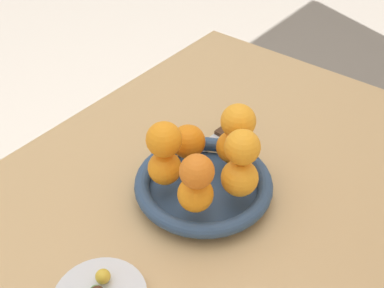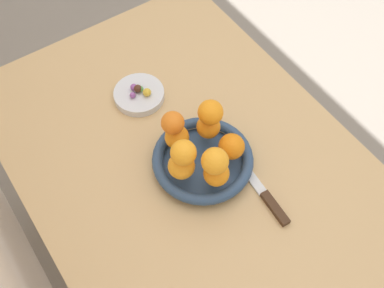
{
  "view_description": "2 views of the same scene",
  "coord_description": "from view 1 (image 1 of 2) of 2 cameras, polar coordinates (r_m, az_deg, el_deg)",
  "views": [
    {
      "loc": [
        0.46,
        0.33,
        1.35
      ],
      "look_at": [
        -0.01,
        -0.04,
        0.85
      ],
      "focal_mm": 45.0,
      "sensor_mm": 36.0,
      "label": 1
    },
    {
      "loc": [
        -0.5,
        0.33,
        1.73
      ],
      "look_at": [
        -0.03,
        0.02,
        0.87
      ],
      "focal_mm": 45.0,
      "sensor_mm": 36.0,
      "label": 2
    }
  ],
  "objects": [
    {
      "name": "orange_1",
      "position": [
        0.76,
        0.42,
        -5.96
      ],
      "size": [
        0.06,
        0.06,
        0.06
      ],
      "primitive_type": "sphere",
      "color": "orange",
      "rests_on": "fruit_bowl"
    },
    {
      "name": "orange_3",
      "position": [
        0.84,
        4.86,
        -0.37
      ],
      "size": [
        0.06,
        0.06,
        0.06
      ],
      "primitive_type": "sphere",
      "color": "orange",
      "rests_on": "fruit_bowl"
    },
    {
      "name": "dining_table",
      "position": [
        0.9,
        1.32,
        -11.25
      ],
      "size": [
        1.1,
        0.76,
        0.74
      ],
      "color": "tan",
      "rests_on": "ground_plane"
    },
    {
      "name": "orange_2",
      "position": [
        0.78,
        5.66,
        -4.01
      ],
      "size": [
        0.06,
        0.06,
        0.06
      ],
      "primitive_type": "sphere",
      "color": "orange",
      "rests_on": "fruit_bowl"
    },
    {
      "name": "orange_0",
      "position": [
        0.8,
        -3.25,
        -2.85
      ],
      "size": [
        0.06,
        0.06,
        0.06
      ],
      "primitive_type": "sphere",
      "color": "orange",
      "rests_on": "fruit_bowl"
    },
    {
      "name": "orange_7",
      "position": [
        0.77,
        -3.34,
        0.55
      ],
      "size": [
        0.06,
        0.06,
        0.06
      ],
      "primitive_type": "sphere",
      "color": "orange",
      "rests_on": "orange_0"
    },
    {
      "name": "orange_4",
      "position": [
        0.85,
        -0.45,
        0.29
      ],
      "size": [
        0.06,
        0.06,
        0.06
      ],
      "primitive_type": "sphere",
      "color": "orange",
      "rests_on": "fruit_bowl"
    },
    {
      "name": "candy_ball_2",
      "position": [
        0.71,
        -10.51,
        -15.17
      ],
      "size": [
        0.02,
        0.02,
        0.02
      ],
      "primitive_type": "sphere",
      "color": "gold",
      "rests_on": "candy_dish"
    },
    {
      "name": "fruit_bowl",
      "position": [
        0.84,
        1.37,
        -4.91
      ],
      "size": [
        0.24,
        0.24,
        0.04
      ],
      "color": "navy",
      "rests_on": "dining_table"
    },
    {
      "name": "orange_8",
      "position": [
        0.71,
        0.58,
        -3.28
      ],
      "size": [
        0.05,
        0.05,
        0.05
      ],
      "primitive_type": "sphere",
      "color": "orange",
      "rests_on": "orange_1"
    },
    {
      "name": "orange_5",
      "position": [
        0.81,
        5.42,
        2.75
      ],
      "size": [
        0.06,
        0.06,
        0.06
      ],
      "primitive_type": "sphere",
      "color": "orange",
      "rests_on": "orange_3"
    },
    {
      "name": "orange_6",
      "position": [
        0.75,
        5.99,
        -0.37
      ],
      "size": [
        0.06,
        0.06,
        0.06
      ],
      "primitive_type": "sphere",
      "color": "orange",
      "rests_on": "orange_2"
    },
    {
      "name": "knife",
      "position": [
        0.96,
        2.48,
        0.46
      ],
      "size": [
        0.26,
        0.04,
        0.01
      ],
      "color": "#3F2819",
      "rests_on": "dining_table"
    }
  ]
}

